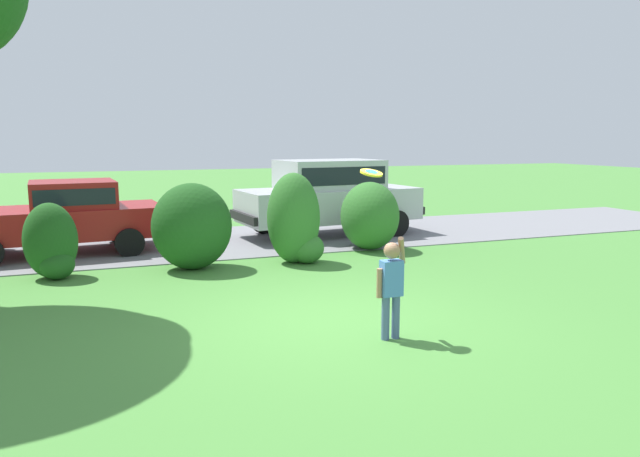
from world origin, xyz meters
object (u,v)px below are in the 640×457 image
child_thrower (391,282)px  frisbee (371,173)px  parked_sedan (63,215)px  parked_suv (329,193)px

child_thrower → frisbee: 1.36m
parked_sedan → parked_suv: bearing=2.4°
parked_suv → frisbee: bearing=-107.4°
parked_suv → frisbee: size_ratio=16.96×
parked_sedan → parked_suv: (6.19, 0.26, 0.23)m
parked_sedan → child_thrower: 8.32m
parked_sedan → parked_suv: 6.20m
parked_sedan → child_thrower: (4.08, -7.25, -0.13)m
parked_sedan → frisbee: (3.93, -6.97, 1.19)m
parked_sedan → parked_suv: size_ratio=0.93×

